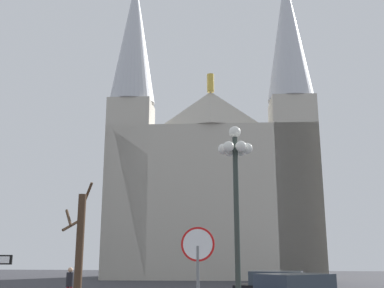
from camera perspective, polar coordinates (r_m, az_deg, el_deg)
The scene contains 6 objects.
cathedral at distance 46.34m, azimuth 2.48°, elevation -4.12°, with size 20.84×11.93×31.90m.
stop_sign at distance 11.94m, azimuth 0.73°, elevation -14.24°, with size 0.87×0.08×2.89m.
street_lamp at distance 13.76m, azimuth 5.49°, elevation -5.60°, with size 1.05×0.95×6.03m.
bare_tree at distance 17.31m, azimuth -13.86°, elevation -12.88°, with size 1.06×1.33×4.81m.
parked_car_far_black at distance 22.71m, azimuth 10.86°, elevation -17.18°, with size 4.46×2.51×1.45m.
pedestrian_walking at distance 22.07m, azimuth -14.94°, elevation -16.26°, with size 0.32×0.32×1.65m.
Camera 1 is at (3.41, -7.94, 2.19)m, focal length 42.97 mm.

